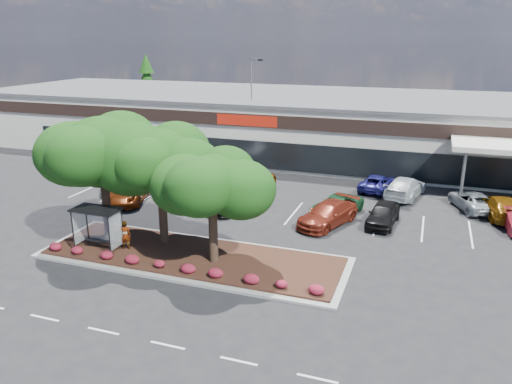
% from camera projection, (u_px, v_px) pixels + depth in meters
% --- Properties ---
extents(ground, '(160.00, 160.00, 0.00)m').
position_uv_depth(ground, '(193.00, 297.00, 24.77)').
color(ground, black).
rests_on(ground, ground).
extents(retail_store, '(80.40, 25.20, 6.25)m').
position_uv_depth(retail_store, '(331.00, 124.00, 54.31)').
color(retail_store, beige).
rests_on(retail_store, ground).
extents(landscape_island, '(18.00, 6.00, 0.26)m').
position_uv_depth(landscape_island, '(193.00, 257.00, 28.97)').
color(landscape_island, gray).
rests_on(landscape_island, ground).
extents(lane_markings, '(33.12, 20.06, 0.01)m').
position_uv_depth(lane_markings, '(259.00, 225.00, 34.19)').
color(lane_markings, silver).
rests_on(lane_markings, ground).
extents(shrub_row, '(17.00, 0.80, 0.50)m').
position_uv_depth(shrub_row, '(175.00, 266.00, 26.96)').
color(shrub_row, maroon).
rests_on(shrub_row, landscape_island).
extents(bus_shelter, '(2.75, 1.55, 2.59)m').
position_uv_depth(bus_shelter, '(98.00, 217.00, 29.11)').
color(bus_shelter, black).
rests_on(bus_shelter, landscape_island).
extents(island_tree_west, '(7.20, 7.20, 7.89)m').
position_uv_depth(island_tree_west, '(104.00, 178.00, 30.09)').
color(island_tree_west, '#11370D').
rests_on(island_tree_west, landscape_island).
extents(island_tree_mid, '(6.60, 6.60, 7.32)m').
position_uv_depth(island_tree_mid, '(161.00, 185.00, 29.70)').
color(island_tree_mid, '#11370D').
rests_on(island_tree_mid, landscape_island).
extents(island_tree_east, '(5.80, 5.80, 6.50)m').
position_uv_depth(island_tree_east, '(212.00, 206.00, 27.20)').
color(island_tree_east, '#11370D').
rests_on(island_tree_east, landscape_island).
extents(conifer_north_west, '(4.40, 4.40, 10.00)m').
position_uv_depth(conifer_north_west, '(147.00, 87.00, 74.15)').
color(conifer_north_west, '#11370D').
rests_on(conifer_north_west, ground).
extents(person_waiting, '(0.76, 0.65, 1.77)m').
position_uv_depth(person_waiting, '(125.00, 235.00, 29.48)').
color(person_waiting, '#594C47').
rests_on(person_waiting, landscape_island).
extents(light_pole, '(1.42, 0.71, 10.33)m').
position_uv_depth(light_pole, '(252.00, 116.00, 50.80)').
color(light_pole, gray).
rests_on(light_pole, ground).
extents(car_0, '(3.33, 4.68, 1.48)m').
position_uv_depth(car_0, '(125.00, 184.00, 40.89)').
color(car_0, silver).
rests_on(car_0, ground).
extents(car_1, '(4.11, 6.21, 1.58)m').
position_uv_depth(car_1, '(129.00, 192.00, 38.86)').
color(car_1, '#6E2808').
rests_on(car_1, ground).
extents(car_2, '(2.57, 5.10, 1.42)m').
position_uv_depth(car_2, '(226.00, 200.00, 37.11)').
color(car_2, black).
rests_on(car_2, ground).
extents(car_3, '(2.22, 4.43, 1.45)m').
position_uv_depth(car_3, '(248.00, 189.00, 39.69)').
color(car_3, silver).
rests_on(car_3, ground).
extents(car_4, '(3.75, 5.52, 1.40)m').
position_uv_depth(car_4, '(336.00, 206.00, 35.84)').
color(car_4, '#184D26').
rests_on(car_4, ground).
extents(car_5, '(4.01, 5.82, 1.57)m').
position_uv_depth(car_5, '(328.00, 214.00, 34.01)').
color(car_5, maroon).
rests_on(car_5, ground).
extents(car_6, '(2.22, 4.61, 1.52)m').
position_uv_depth(car_6, '(383.00, 214.00, 34.07)').
color(car_6, black).
rests_on(car_6, ground).
extents(car_10, '(3.01, 6.09, 1.66)m').
position_uv_depth(car_10, '(215.00, 173.00, 43.88)').
color(car_10, '#A7AAB4').
rests_on(car_10, ground).
extents(car_11, '(3.50, 5.33, 1.66)m').
position_uv_depth(car_11, '(228.00, 173.00, 44.09)').
color(car_11, '#ACB3B8').
rests_on(car_11, ground).
extents(car_12, '(3.16, 5.76, 1.58)m').
position_uv_depth(car_12, '(253.00, 179.00, 42.24)').
color(car_12, '#712F04').
rests_on(car_12, ground).
extents(car_13, '(2.91, 5.05, 1.33)m').
position_uv_depth(car_13, '(377.00, 183.00, 41.64)').
color(car_13, navy).
rests_on(car_13, ground).
extents(car_14, '(3.44, 5.92, 1.61)m').
position_uv_depth(car_14, '(405.00, 187.00, 39.93)').
color(car_14, '#B7BFC4').
rests_on(car_14, ground).
extents(car_15, '(3.87, 5.34, 1.35)m').
position_uv_depth(car_15, '(473.00, 201.00, 37.08)').
color(car_15, '#99A0A5').
rests_on(car_15, ground).
extents(car_16, '(3.06, 5.62, 1.55)m').
position_uv_depth(car_16, '(501.00, 207.00, 35.44)').
color(car_16, '#714208').
rests_on(car_16, ground).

